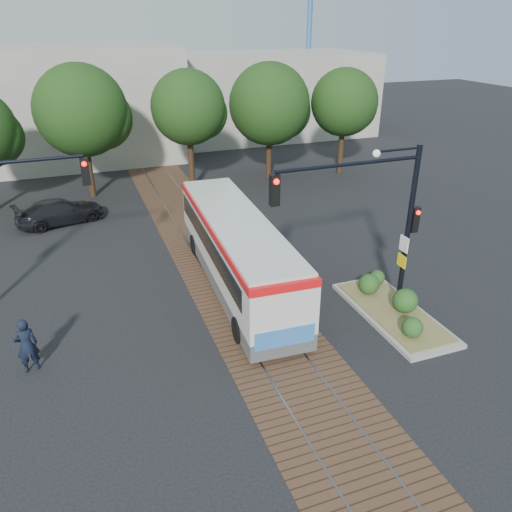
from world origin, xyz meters
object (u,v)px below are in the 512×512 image
object	(u,v)px
parked_car	(60,212)
city_bus	(237,248)
traffic_island	(393,306)
officer	(26,345)
signal_pole_main	(380,210)

from	to	relation	value
parked_car	city_bus	bearing A→B (deg)	-160.82
city_bus	parked_car	xyz separation A→B (m)	(-6.62, 9.53, -0.97)
city_bus	traffic_island	distance (m)	6.36
city_bus	parked_car	world-z (taller)	city_bus
city_bus	parked_car	size ratio (longest dim) A/B	2.45
city_bus	officer	bearing A→B (deg)	-155.90
officer	parked_car	world-z (taller)	officer
city_bus	signal_pole_main	distance (m)	6.05
signal_pole_main	parked_car	xyz separation A→B (m)	(-10.26, 13.64, -3.51)
city_bus	signal_pole_main	world-z (taller)	signal_pole_main
city_bus	signal_pole_main	size ratio (longest dim) A/B	1.82
parked_car	traffic_island	bearing A→B (deg)	-156.36
city_bus	parked_car	bearing A→B (deg)	127.37
officer	traffic_island	bearing A→B (deg)	161.96
signal_pole_main	officer	bearing A→B (deg)	174.66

